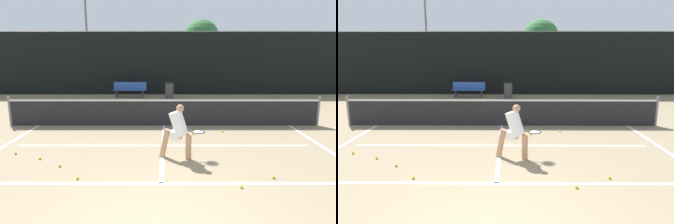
# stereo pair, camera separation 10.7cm
# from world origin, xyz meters

# --- Properties ---
(court_baseline_near) EXTENTS (11.00, 0.10, 0.01)m
(court_baseline_near) POSITION_xyz_m (0.00, 1.84, 0.00)
(court_baseline_near) COLOR white
(court_baseline_near) RESTS_ON ground
(court_service_line) EXTENTS (8.25, 0.10, 0.01)m
(court_service_line) POSITION_xyz_m (0.00, 4.29, 0.00)
(court_service_line) COLOR white
(court_service_line) RESTS_ON ground
(court_center_mark) EXTENTS (0.10, 4.73, 0.01)m
(court_center_mark) POSITION_xyz_m (0.00, 4.20, 0.00)
(court_center_mark) COLOR white
(court_center_mark) RESTS_ON ground
(court_sideline_left) EXTENTS (0.10, 5.73, 0.01)m
(court_sideline_left) POSITION_xyz_m (-4.51, 4.20, 0.00)
(court_sideline_left) COLOR white
(court_sideline_left) RESTS_ON ground
(court_sideline_right) EXTENTS (0.10, 5.73, 0.01)m
(court_sideline_right) POSITION_xyz_m (4.51, 4.20, 0.00)
(court_sideline_right) COLOR white
(court_sideline_right) RESTS_ON ground
(net) EXTENTS (11.09, 0.09, 1.07)m
(net) POSITION_xyz_m (0.00, 6.57, 0.51)
(net) COLOR slate
(net) RESTS_ON ground
(fence_back) EXTENTS (24.00, 0.06, 3.70)m
(fence_back) POSITION_xyz_m (0.00, 14.07, 1.84)
(fence_back) COLOR black
(fence_back) RESTS_ON ground
(player_practicing) EXTENTS (1.22, 0.51, 1.39)m
(player_practicing) POSITION_xyz_m (0.39, 3.28, 0.74)
(player_practicing) COLOR tan
(player_practicing) RESTS_ON ground
(tennis_ball_scattered_0) EXTENTS (0.07, 0.07, 0.07)m
(tennis_ball_scattered_0) POSITION_xyz_m (-2.39, 2.72, 0.03)
(tennis_ball_scattered_0) COLOR #D1E033
(tennis_ball_scattered_0) RESTS_ON ground
(tennis_ball_scattered_1) EXTENTS (0.07, 0.07, 0.07)m
(tennis_ball_scattered_1) POSITION_xyz_m (1.60, 1.64, 0.03)
(tennis_ball_scattered_1) COLOR #D1E033
(tennis_ball_scattered_1) RESTS_ON ground
(tennis_ball_scattered_2) EXTENTS (0.07, 0.07, 0.07)m
(tennis_ball_scattered_2) POSITION_xyz_m (-3.06, 3.20, 0.03)
(tennis_ball_scattered_2) COLOR #D1E033
(tennis_ball_scattered_2) RESTS_ON ground
(tennis_ball_scattered_3) EXTENTS (0.07, 0.07, 0.07)m
(tennis_ball_scattered_3) POSITION_xyz_m (-3.85, 3.57, 0.03)
(tennis_ball_scattered_3) COLOR #D1E033
(tennis_ball_scattered_3) RESTS_ON ground
(tennis_ball_scattered_4) EXTENTS (0.07, 0.07, 0.07)m
(tennis_ball_scattered_4) POSITION_xyz_m (0.96, 5.41, 0.03)
(tennis_ball_scattered_4) COLOR #D1E033
(tennis_ball_scattered_4) RESTS_ON ground
(tennis_ball_scattered_5) EXTENTS (0.07, 0.07, 0.07)m
(tennis_ball_scattered_5) POSITION_xyz_m (1.94, 5.72, 0.03)
(tennis_ball_scattered_5) COLOR #D1E033
(tennis_ball_scattered_5) RESTS_ON ground
(tennis_ball_scattered_6) EXTENTS (0.07, 0.07, 0.07)m
(tennis_ball_scattered_6) POSITION_xyz_m (2.39, 2.08, 0.03)
(tennis_ball_scattered_6) COLOR #D1E033
(tennis_ball_scattered_6) RESTS_ON ground
(tennis_ball_scattered_7) EXTENTS (0.07, 0.07, 0.07)m
(tennis_ball_scattered_7) POSITION_xyz_m (-1.78, 2.04, 0.03)
(tennis_ball_scattered_7) COLOR #D1E033
(tennis_ball_scattered_7) RESTS_ON ground
(courtside_bench) EXTENTS (1.86, 0.48, 0.86)m
(courtside_bench) POSITION_xyz_m (-2.01, 12.89, 0.48)
(courtside_bench) COLOR #2D519E
(courtside_bench) RESTS_ON ground
(trash_bin) EXTENTS (0.49, 0.49, 0.88)m
(trash_bin) POSITION_xyz_m (0.21, 12.63, 0.44)
(trash_bin) COLOR #3F3F42
(trash_bin) RESTS_ON ground
(parked_car) EXTENTS (1.83, 4.25, 1.44)m
(parked_car) POSITION_xyz_m (2.16, 17.00, 0.61)
(parked_car) COLOR black
(parked_car) RESTS_ON ground
(floodlight_mast) EXTENTS (1.10, 0.24, 7.84)m
(floodlight_mast) POSITION_xyz_m (-6.23, 20.32, 5.04)
(floodlight_mast) COLOR slate
(floodlight_mast) RESTS_ON ground
(tree_west) EXTENTS (2.82, 2.82, 4.97)m
(tree_west) POSITION_xyz_m (2.75, 20.30, 3.54)
(tree_west) COLOR brown
(tree_west) RESTS_ON ground
(building_far) EXTENTS (36.00, 2.40, 4.70)m
(building_far) POSITION_xyz_m (0.00, 32.69, 2.35)
(building_far) COLOR beige
(building_far) RESTS_ON ground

